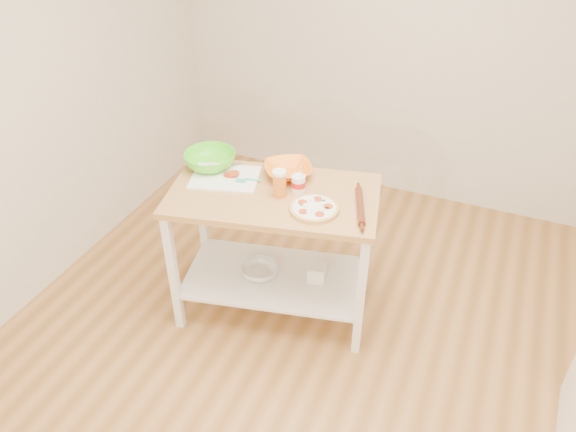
% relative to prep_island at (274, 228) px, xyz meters
% --- Properties ---
extents(room_shell, '(4.04, 4.54, 2.74)m').
position_rel_prep_island_xyz_m(room_shell, '(0.45, -0.50, 0.70)').
color(room_shell, '#AF7A40').
rests_on(room_shell, ground).
extents(prep_island, '(1.33, 0.90, 0.90)m').
position_rel_prep_island_xyz_m(prep_island, '(0.00, 0.00, 0.00)').
color(prep_island, tan).
rests_on(prep_island, ground).
extents(pizza, '(0.27, 0.27, 0.04)m').
position_rel_prep_island_xyz_m(pizza, '(0.28, -0.08, 0.27)').
color(pizza, '#DDB35E').
rests_on(pizza, prep_island).
extents(cutting_board, '(0.47, 0.40, 0.04)m').
position_rel_prep_island_xyz_m(cutting_board, '(-0.34, 0.04, 0.26)').
color(cutting_board, white).
rests_on(cutting_board, prep_island).
extents(spatula, '(0.15, 0.08, 0.01)m').
position_rel_prep_island_xyz_m(spatula, '(-0.19, 0.04, 0.27)').
color(spatula, teal).
rests_on(spatula, cutting_board).
extents(knife, '(0.21, 0.20, 0.01)m').
position_rel_prep_island_xyz_m(knife, '(-0.44, 0.08, 0.27)').
color(knife, silver).
rests_on(knife, cutting_board).
extents(orange_bowl, '(0.40, 0.40, 0.07)m').
position_rel_prep_island_xyz_m(orange_bowl, '(0.00, 0.22, 0.28)').
color(orange_bowl, orange).
rests_on(orange_bowl, prep_island).
extents(green_bowl, '(0.37, 0.37, 0.10)m').
position_rel_prep_island_xyz_m(green_bowl, '(-0.48, 0.12, 0.30)').
color(green_bowl, '#54DD23').
rests_on(green_bowl, prep_island).
extents(beer_pint, '(0.08, 0.08, 0.16)m').
position_rel_prep_island_xyz_m(beer_pint, '(0.04, -0.01, 0.33)').
color(beer_pint, orange).
rests_on(beer_pint, prep_island).
extents(yogurt_tub, '(0.08, 0.08, 0.18)m').
position_rel_prep_island_xyz_m(yogurt_tub, '(0.12, 0.08, 0.30)').
color(yogurt_tub, white).
rests_on(yogurt_tub, prep_island).
extents(rolling_pin, '(0.16, 0.34, 0.04)m').
position_rel_prep_island_xyz_m(rolling_pin, '(0.51, 0.04, 0.27)').
color(rolling_pin, '#612916').
rests_on(rolling_pin, prep_island).
extents(shelf_glass_bowl, '(0.33, 0.33, 0.07)m').
position_rel_prep_island_xyz_m(shelf_glass_bowl, '(-0.09, -0.03, -0.35)').
color(shelf_glass_bowl, silver).
rests_on(shelf_glass_bowl, prep_island).
extents(shelf_bin, '(0.13, 0.13, 0.11)m').
position_rel_prep_island_xyz_m(shelf_bin, '(0.26, 0.08, -0.34)').
color(shelf_bin, white).
rests_on(shelf_bin, prep_island).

